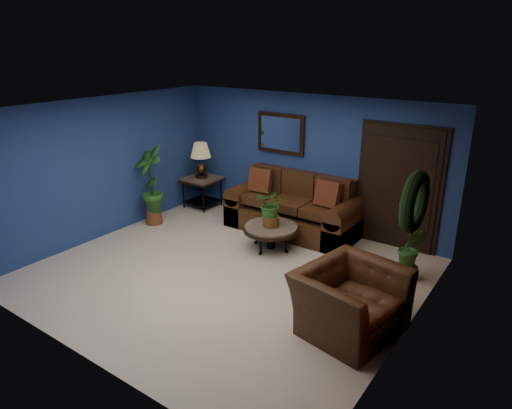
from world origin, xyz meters
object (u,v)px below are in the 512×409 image
Objects in this scene: end_table at (202,184)px; side_chair at (299,204)px; sofa at (295,212)px; table_lamp at (201,156)px; armchair at (350,300)px; coffee_table at (271,229)px.

end_table is 2.34m from side_chair.
sofa is 2.28m from end_table.
end_table is 0.62m from table_lamp.
table_lamp is at bearing 73.52° from armchair.
table_lamp is at bearing 90.00° from end_table.
armchair is (2.09, -1.41, 0.05)m from coffee_table.
side_chair is at bearing 1.68° from table_lamp.
table_lamp is 0.58× the size of armchair.
sofa is 3.41× the size of end_table.
end_table is at bearing 73.52° from armchair.
coffee_table is at bearing -83.20° from side_chair.
coffee_table is 1.03× the size of side_chair.
side_chair is (2.34, 0.07, 0.02)m from end_table.
sofa is at bearing 1.07° from end_table.
end_table is at bearing 159.12° from coffee_table.
coffee_table is at bearing 66.89° from armchair.
table_lamp is (-2.28, -0.04, 0.76)m from sofa.
armchair reaches higher than end_table.
table_lamp is 2.41m from side_chair.
table_lamp is (0.00, 0.00, 0.62)m from end_table.
sofa reaches higher than coffee_table.
side_chair is at bearing 52.56° from armchair.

